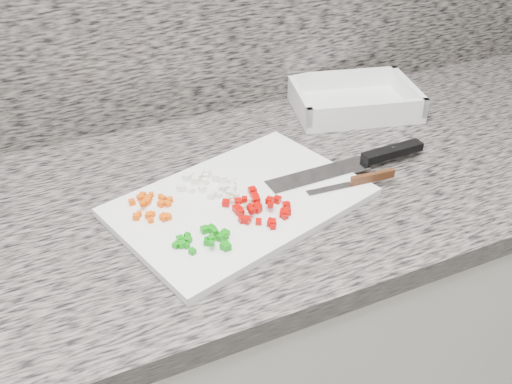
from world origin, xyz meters
The scene contains 11 objects.
cabinet centered at (0.00, 1.44, 0.43)m, with size 3.92×0.62×0.86m, color white.
countertop centered at (0.00, 1.44, 0.88)m, with size 3.96×0.64×0.04m, color #67615B.
cutting_board centered at (0.10, 1.38, 0.91)m, with size 0.42×0.28×0.01m, color white.
carrot_pile centered at (-0.04, 1.41, 0.92)m, with size 0.08×0.09×0.01m.
onion_pile centered at (0.07, 1.44, 0.92)m, with size 0.11×0.09×0.01m.
green_pepper_pile centered at (0.01, 1.29, 0.92)m, with size 0.09×0.06×0.02m.
red_pepper_pile centered at (0.12, 1.33, 0.92)m, with size 0.11×0.12×0.02m.
garlic_pile centered at (0.09, 1.37, 0.92)m, with size 0.05×0.05×0.01m.
chef_knife centered at (0.37, 1.39, 0.92)m, with size 0.33×0.05×0.02m.
paring_knife centered at (0.32, 1.33, 0.92)m, with size 0.17×0.03×0.02m.
tray centered at (0.48, 1.62, 0.92)m, with size 0.31×0.25×0.06m.
Camera 1 is at (-0.20, 0.64, 1.47)m, focal length 40.00 mm.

